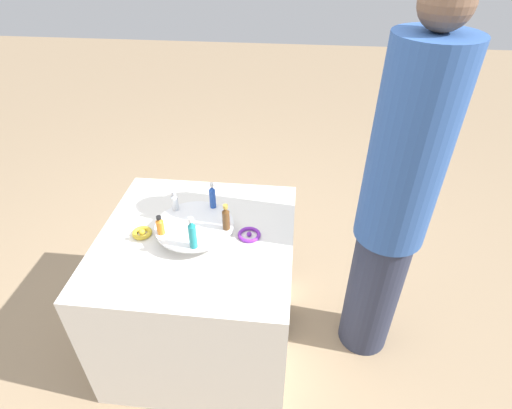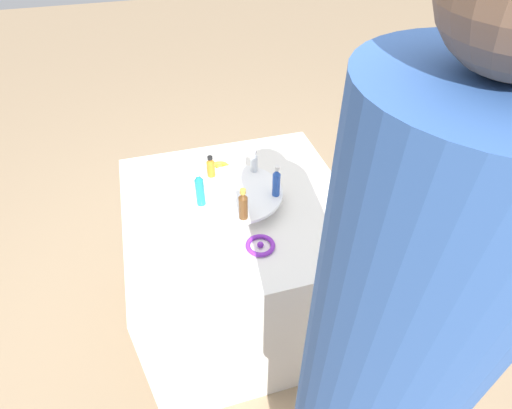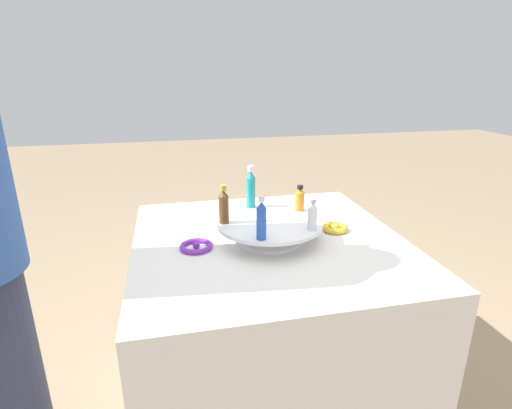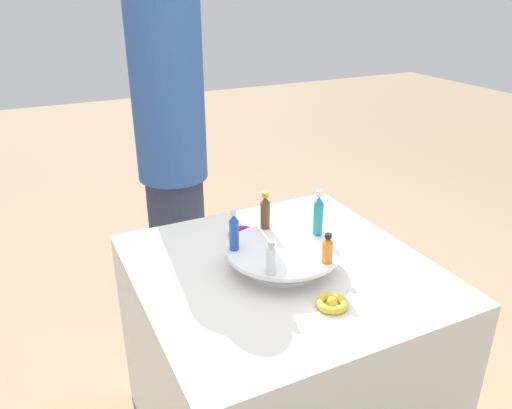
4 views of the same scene
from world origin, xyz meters
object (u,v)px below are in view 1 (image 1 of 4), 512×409
ribbon_bow_purple (249,235)px  person_figure (394,207)px  bottle_blue (212,196)px  bottle_clear (175,201)px  bottle_orange (160,226)px  bottle_brown (226,218)px  bottle_teal (192,234)px  ribbon_bow_gold (142,233)px  display_stand (195,228)px

ribbon_bow_purple → person_figure: person_figure is taller
bottle_blue → bottle_clear: bottle_blue is taller
bottle_clear → bottle_orange: (-0.17, 0.02, -0.00)m
bottle_brown → bottle_teal: bearing=138.6°
bottle_brown → person_figure: person_figure is taller
bottle_orange → bottle_teal: bearing=-113.4°
bottle_blue → ribbon_bow_gold: bearing=117.5°
bottle_brown → bottle_teal: 0.17m
bottle_blue → bottle_clear: bearing=102.6°
bottle_brown → ribbon_bow_purple: size_ratio=1.22×
display_stand → ribbon_bow_purple: display_stand is taller
ribbon_bow_gold → person_figure: 1.09m
bottle_teal → ribbon_bow_purple: bottle_teal is taller
bottle_orange → person_figure: size_ratio=0.05×
bottle_brown → person_figure: 0.71m
bottle_brown → person_figure: bearing=-82.5°
display_stand → bottle_clear: bottle_clear is taller
bottle_brown → ribbon_bow_gold: bearing=91.0°
bottle_brown → bottle_blue: (0.15, 0.09, 0.00)m
ribbon_bow_gold → person_figure: (0.10, -1.08, 0.16)m
bottle_clear → person_figure: size_ratio=0.06×
display_stand → bottle_orange: (-0.07, 0.12, 0.06)m
bottle_orange → bottle_teal: (-0.07, -0.16, 0.03)m
display_stand → bottle_brown: bearing=-95.4°
ribbon_bow_gold → bottle_blue: bearing=-62.5°
bottle_clear → ribbon_bow_purple: size_ratio=0.95×
bottle_blue → bottle_teal: bottle_teal is taller
bottle_blue → ribbon_bow_gold: 0.35m
display_stand → bottle_blue: size_ratio=2.63×
bottle_clear → person_figure: person_figure is taller
bottle_blue → person_figure: person_figure is taller
bottle_brown → person_figure: size_ratio=0.07×
bottle_clear → ribbon_bow_gold: (-0.12, 0.13, -0.10)m
bottle_teal → person_figure: size_ratio=0.09×
display_stand → bottle_teal: bearing=-167.4°
ribbon_bow_purple → person_figure: size_ratio=0.06×
bottle_orange → display_stand: bearing=-59.4°
bottle_brown → ribbon_bow_purple: bearing=-69.9°
bottle_teal → ribbon_bow_purple: bearing=-51.8°
bottle_clear → bottle_orange: bottle_clear is taller
bottle_orange → ribbon_bow_gold: 0.16m
bottle_orange → ribbon_bow_gold: bottle_orange is taller
bottle_orange → bottle_teal: 0.17m
ribbon_bow_gold → bottle_orange: bearing=-115.3°
ribbon_bow_gold → ribbon_bow_purple: (0.04, -0.47, -0.00)m
ribbon_bow_gold → bottle_teal: bearing=-114.2°
bottle_brown → bottle_blue: 0.17m
bottle_teal → ribbon_bow_purple: (0.16, -0.21, -0.12)m
person_figure → display_stand: bearing=0.0°
bottle_orange → person_figure: person_figure is taller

